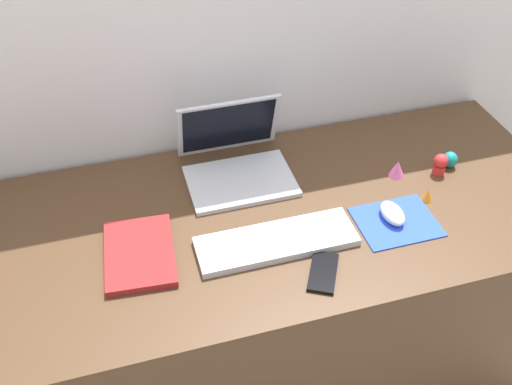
% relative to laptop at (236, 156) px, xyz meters
% --- Properties ---
extents(ground_plane, '(6.00, 6.00, 0.00)m').
position_rel_laptop_xyz_m(ground_plane, '(-0.00, -0.21, -0.79)').
color(ground_plane, gray).
extents(back_wall, '(2.98, 0.05, 1.60)m').
position_rel_laptop_xyz_m(back_wall, '(-0.00, 0.19, 0.01)').
color(back_wall, silver).
rests_on(back_wall, ground_plane).
extents(desk, '(1.78, 0.72, 0.74)m').
position_rel_laptop_xyz_m(desk, '(-0.00, -0.21, -0.42)').
color(desk, '#4C331E').
rests_on(desk, ground_plane).
extents(laptop, '(0.30, 0.27, 0.21)m').
position_rel_laptop_xyz_m(laptop, '(0.00, 0.00, 0.00)').
color(laptop, silver).
rests_on(laptop, desk).
extents(keyboard, '(0.41, 0.13, 0.02)m').
position_rel_laptop_xyz_m(keyboard, '(0.02, -0.32, -0.04)').
color(keyboard, silver).
rests_on(keyboard, desk).
extents(mousepad, '(0.21, 0.17, 0.00)m').
position_rel_laptop_xyz_m(mousepad, '(0.35, -0.33, -0.05)').
color(mousepad, blue).
rests_on(mousepad, desk).
extents(mouse, '(0.06, 0.10, 0.03)m').
position_rel_laptop_xyz_m(mouse, '(0.34, -0.32, -0.03)').
color(mouse, silver).
rests_on(mouse, mousepad).
extents(cell_phone, '(0.12, 0.14, 0.01)m').
position_rel_laptop_xyz_m(cell_phone, '(0.10, -0.45, -0.05)').
color(cell_phone, black).
rests_on(cell_phone, desk).
extents(notebook_pad, '(0.19, 0.25, 0.02)m').
position_rel_laptop_xyz_m(notebook_pad, '(-0.32, -0.26, -0.04)').
color(notebook_pad, maroon).
rests_on(notebook_pad, desk).
extents(toy_figurine_red, '(0.04, 0.04, 0.07)m').
position_rel_laptop_xyz_m(toy_figurine_red, '(0.56, -0.18, -0.02)').
color(toy_figurine_red, red).
rests_on(toy_figurine_red, desk).
extents(toy_figurine_teal, '(0.04, 0.04, 0.05)m').
position_rel_laptop_xyz_m(toy_figurine_teal, '(0.61, -0.16, -0.03)').
color(toy_figurine_teal, teal).
rests_on(toy_figurine_teal, desk).
extents(toy_figurine_pink, '(0.05, 0.05, 0.05)m').
position_rel_laptop_xyz_m(toy_figurine_pink, '(0.44, -0.15, -0.03)').
color(toy_figurine_pink, pink).
rests_on(toy_figurine_pink, desk).
extents(toy_figurine_orange, '(0.03, 0.03, 0.04)m').
position_rel_laptop_xyz_m(toy_figurine_orange, '(0.47, -0.27, -0.03)').
color(toy_figurine_orange, orange).
rests_on(toy_figurine_orange, desk).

